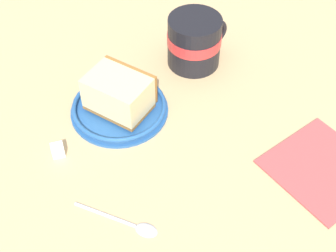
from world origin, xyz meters
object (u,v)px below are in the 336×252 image
tea_mug (195,40)px  folded_napkin (323,168)px  cake_slice (119,93)px  teaspoon (133,224)px  small_plate (119,108)px  sugar_cube (58,150)px

tea_mug → folded_napkin: size_ratio=0.80×
cake_slice → folded_napkin: (31.00, 6.07, -3.54)cm
cake_slice → tea_mug: 16.81cm
tea_mug → teaspoon: (9.87, -32.16, -4.25)cm
small_plate → sugar_cube: (-2.37, -11.72, 0.12)cm
small_plate → folded_napkin: 31.64cm
small_plate → tea_mug: 17.48cm
small_plate → tea_mug: bearing=77.4°
cake_slice → teaspoon: cake_slice is taller
teaspoon → sugar_cube: (-15.95, 3.79, 0.54)cm
cake_slice → sugar_cube: bearing=-101.2°
tea_mug → sugar_cube: bearing=-102.1°
tea_mug → sugar_cube: tea_mug is taller
small_plate → cake_slice: size_ratio=1.63×
sugar_cube → tea_mug: bearing=77.9°
teaspoon → sugar_cube: size_ratio=6.70×
tea_mug → folded_napkin: 29.48cm
small_plate → sugar_cube: 11.96cm
tea_mug → folded_napkin: bearing=-20.7°
cake_slice → sugar_cube: 12.57cm
tea_mug → teaspoon: size_ratio=0.92×
teaspoon → small_plate: bearing=131.2°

